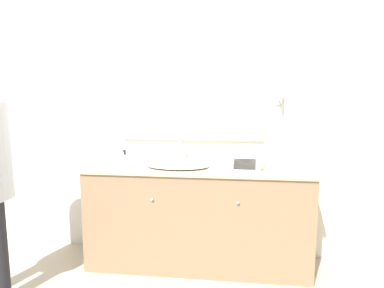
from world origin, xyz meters
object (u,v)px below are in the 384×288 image
Objects in this scene: soap_bottle at (125,161)px; picture_frame at (288,160)px; sink_basin at (178,165)px; appliance_box at (244,162)px.

soap_bottle is 1.50× the size of picture_frame.
sink_basin reaches higher than soap_bottle.
sink_basin reaches higher than appliance_box.
sink_basin is 5.05× the size of picture_frame.
sink_basin is 0.57m from appliance_box.
sink_basin is at bearing 173.41° from appliance_box.
appliance_box is (0.57, -0.07, 0.05)m from sink_basin.
soap_bottle is at bearing -176.29° from appliance_box.
soap_bottle is (-0.43, -0.13, 0.05)m from sink_basin.
sink_basin is 0.45m from soap_bottle.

